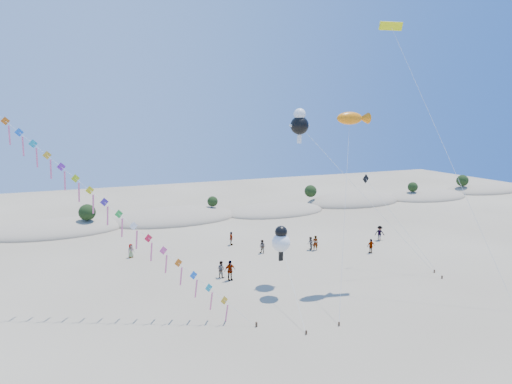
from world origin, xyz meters
name	(u,v)px	position (x,y,z in m)	size (l,w,h in m)	color
dune_ridge	(182,218)	(1.06, 45.14, 0.11)	(145.30, 11.49, 5.57)	gray
kite_train	(63,169)	(-13.70, 18.97, 11.07)	(23.54, 17.02, 21.50)	#3F2D1E
fish_kite	(353,119)	(9.78, 14.97, 14.86)	(7.20, 7.80, 15.45)	#3F2D1E
cartoon_kite_low	(281,240)	(2.75, 14.59, 4.76)	(2.20, 7.82, 6.03)	#3F2D1E
cartoon_kite_high	(300,123)	(6.38, 18.38, 14.42)	(13.54, 5.86, 15.80)	#3F2D1E
parafoil_kite	(394,32)	(14.27, 15.69, 22.46)	(5.19, 12.15, 23.44)	#3F2D1E
dark_kite	(385,203)	(15.49, 17.14, 6.47)	(4.40, 7.27, 9.28)	#3F2D1E
beachgoers	(287,246)	(8.16, 24.20, 0.85)	(30.23, 11.33, 1.91)	slate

